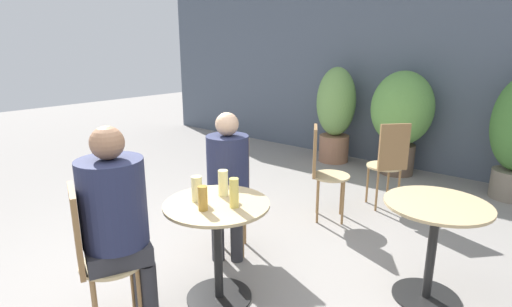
% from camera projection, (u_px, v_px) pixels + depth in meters
% --- Properties ---
extents(storefront_wall, '(10.00, 0.06, 3.00)m').
position_uv_depth(storefront_wall, '(425.00, 61.00, 5.31)').
color(storefront_wall, '#4C5666').
rests_on(storefront_wall, ground_plane).
extents(cafe_table_near, '(0.70, 0.70, 0.71)m').
position_uv_depth(cafe_table_near, '(217.00, 232.00, 2.65)').
color(cafe_table_near, black).
rests_on(cafe_table_near, ground_plane).
extents(cafe_table_far, '(0.67, 0.67, 0.71)m').
position_uv_depth(cafe_table_far, '(434.00, 233.00, 2.65)').
color(cafe_table_far, black).
rests_on(cafe_table_far, ground_plane).
extents(bistro_chair_0, '(0.42, 0.43, 0.95)m').
position_uv_depth(bistro_chair_0, '(230.00, 184.00, 3.38)').
color(bistro_chair_0, tan).
rests_on(bistro_chair_0, ground_plane).
extents(bistro_chair_1, '(0.40, 0.42, 0.95)m').
position_uv_depth(bistro_chair_1, '(94.00, 250.00, 2.30)').
color(bistro_chair_1, tan).
rests_on(bistro_chair_1, ground_plane).
extents(bistro_chair_2, '(0.42, 0.42, 0.95)m').
position_uv_depth(bistro_chair_2, '(322.00, 165.00, 3.92)').
color(bistro_chair_2, tan).
rests_on(bistro_chair_2, ground_plane).
extents(bistro_chair_3, '(0.43, 0.43, 0.95)m').
position_uv_depth(bistro_chair_3, '(389.00, 159.00, 4.14)').
color(bistro_chair_3, tan).
rests_on(bistro_chair_3, ground_plane).
extents(seated_person_0, '(0.42, 0.43, 1.20)m').
position_uv_depth(seated_person_0, '(228.00, 173.00, 3.19)').
color(seated_person_0, '#2D2D33').
rests_on(seated_person_0, ground_plane).
extents(seated_person_1, '(0.43, 0.45, 1.28)m').
position_uv_depth(seated_person_1, '(117.00, 215.00, 2.31)').
color(seated_person_1, '#2D2D33').
rests_on(seated_person_1, ground_plane).
extents(beer_glass_0, '(0.06, 0.06, 0.16)m').
position_uv_depth(beer_glass_0, '(203.00, 198.00, 2.47)').
color(beer_glass_0, '#B28433').
rests_on(beer_glass_0, cafe_table_near).
extents(beer_glass_1, '(0.06, 0.06, 0.19)m').
position_uv_depth(beer_glass_1, '(234.00, 193.00, 2.51)').
color(beer_glass_1, '#DBC65B').
rests_on(beer_glass_1, cafe_table_near).
extents(beer_glass_2, '(0.07, 0.07, 0.18)m').
position_uv_depth(beer_glass_2, '(223.00, 183.00, 2.70)').
color(beer_glass_2, beige).
rests_on(beer_glass_2, cafe_table_near).
extents(beer_glass_3, '(0.07, 0.07, 0.17)m').
position_uv_depth(beer_glass_3, '(197.00, 189.00, 2.61)').
color(beer_glass_3, beige).
rests_on(beer_glass_3, cafe_table_near).
extents(potted_plant_0, '(0.57, 0.57, 1.40)m').
position_uv_depth(potted_plant_0, '(336.00, 111.00, 5.87)').
color(potted_plant_0, '#93664C').
rests_on(potted_plant_0, ground_plane).
extents(potted_plant_1, '(0.80, 0.80, 1.39)m').
position_uv_depth(potted_plant_1, '(402.00, 114.00, 5.27)').
color(potted_plant_1, brown).
rests_on(potted_plant_1, ground_plane).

